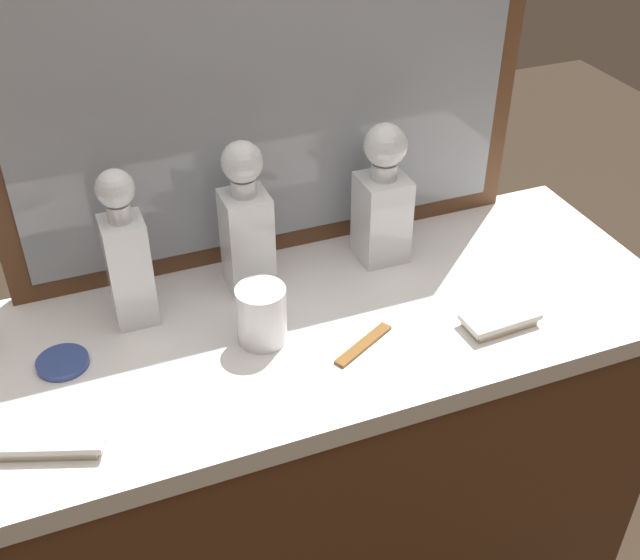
% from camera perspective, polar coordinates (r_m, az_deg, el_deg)
% --- Properties ---
extents(dresser, '(1.29, 0.51, 0.96)m').
position_cam_1_polar(dresser, '(1.71, 0.00, -15.32)').
color(dresser, brown).
rests_on(dresser, ground_plane).
extents(dresser_mirror, '(1.00, 0.03, 0.69)m').
position_cam_1_polar(dresser_mirror, '(1.39, -3.70, 14.31)').
color(dresser_mirror, brown).
rests_on(dresser_mirror, dresser).
extents(crystal_decanter_left, '(0.09, 0.09, 0.28)m').
position_cam_1_polar(crystal_decanter_left, '(1.47, 4.54, 5.40)').
color(crystal_decanter_left, white).
rests_on(crystal_decanter_left, dresser).
extents(crystal_decanter_far_left, '(0.08, 0.08, 0.29)m').
position_cam_1_polar(crystal_decanter_far_left, '(1.39, -5.37, 3.55)').
color(crystal_decanter_far_left, white).
rests_on(crystal_decanter_far_left, dresser).
extents(crystal_decanter_far_right, '(0.07, 0.07, 0.29)m').
position_cam_1_polar(crystal_decanter_far_right, '(1.34, -13.80, 1.24)').
color(crystal_decanter_far_right, white).
rests_on(crystal_decanter_far_right, dresser).
extents(crystal_tumbler_right, '(0.08, 0.08, 0.10)m').
position_cam_1_polar(crystal_tumbler_right, '(1.30, -4.26, -2.68)').
color(crystal_tumbler_right, white).
rests_on(crystal_tumbler_right, dresser).
extents(silver_brush_rear, '(0.14, 0.07, 0.02)m').
position_cam_1_polar(silver_brush_rear, '(1.38, 12.93, -2.82)').
color(silver_brush_rear, '#B7A88C').
rests_on(silver_brush_rear, dresser).
extents(silver_brush_far_right, '(0.18, 0.11, 0.02)m').
position_cam_1_polar(silver_brush_far_right, '(1.21, -19.31, -11.06)').
color(silver_brush_far_right, '#B7A88C').
rests_on(silver_brush_far_right, dresser).
extents(porcelain_dish, '(0.08, 0.08, 0.01)m').
position_cam_1_polar(porcelain_dish, '(1.34, -18.22, -5.72)').
color(porcelain_dish, '#33478C').
rests_on(porcelain_dish, dresser).
extents(tortoiseshell_comb, '(0.13, 0.08, 0.01)m').
position_cam_1_polar(tortoiseshell_comb, '(1.31, 3.18, -4.71)').
color(tortoiseshell_comb, brown).
rests_on(tortoiseshell_comb, dresser).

